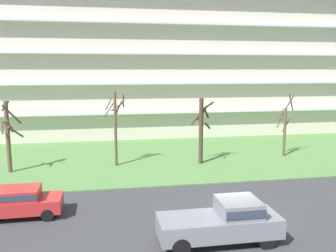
{
  "coord_description": "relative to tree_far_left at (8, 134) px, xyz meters",
  "views": [
    {
      "loc": [
        -6.07,
        -16.44,
        7.66
      ],
      "look_at": [
        -2.12,
        6.0,
        4.05
      ],
      "focal_mm": 38.5,
      "sensor_mm": 36.0,
      "label": 1
    }
  ],
  "objects": [
    {
      "name": "ground",
      "position": [
        13.1,
        -11.11,
        -2.94
      ],
      "size": [
        160.0,
        160.0,
        0.0
      ],
      "primitive_type": "plane",
      "color": "#38383A"
    },
    {
      "name": "grass_lawn_strip",
      "position": [
        13.1,
        2.89,
        -2.9
      ],
      "size": [
        80.0,
        16.0,
        0.08
      ],
      "primitive_type": "cube",
      "color": "#547F42",
      "rests_on": "ground"
    },
    {
      "name": "apartment_building",
      "position": [
        13.1,
        16.52,
        6.36
      ],
      "size": [
        44.38,
        12.22,
        18.61
      ],
      "color": "beige",
      "rests_on": "ground"
    },
    {
      "name": "tree_far_left",
      "position": [
        0.0,
        0.0,
        0.0
      ],
      "size": [
        1.57,
        1.47,
        5.4
      ],
      "color": "brown",
      "rests_on": "ground"
    },
    {
      "name": "tree_left",
      "position": [
        7.81,
        0.65,
        0.41
      ],
      "size": [
        1.61,
        1.59,
        5.93
      ],
      "color": "brown",
      "rests_on": "ground"
    },
    {
      "name": "tree_center",
      "position": [
        14.64,
        0.09,
        0.02
      ],
      "size": [
        1.82,
        1.85,
        5.39
      ],
      "color": "#423023",
      "rests_on": "ground"
    },
    {
      "name": "tree_right",
      "position": [
        22.53,
        1.34,
        -0.27
      ],
      "size": [
        1.51,
        1.46,
        5.6
      ],
      "color": "brown",
      "rests_on": "ground"
    },
    {
      "name": "sedan_red_near_left",
      "position": [
        2.44,
        -8.61,
        -2.07
      ],
      "size": [
        4.43,
        1.87,
        1.57
      ],
      "rotation": [
        0.0,
        0.0,
        3.16
      ],
      "color": "#B22828",
      "rests_on": "ground"
    },
    {
      "name": "pickup_gray_center_left",
      "position": [
        12.1,
        -13.11,
        -1.93
      ],
      "size": [
        5.4,
        2.0,
        1.95
      ],
      "rotation": [
        0.0,
        0.0,
        0.0
      ],
      "color": "slate",
      "rests_on": "ground"
    }
  ]
}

